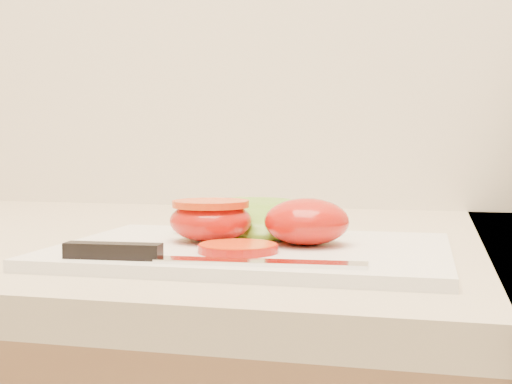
# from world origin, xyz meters

# --- Properties ---
(cutting_board) EXTENTS (0.33, 0.24, 0.01)m
(cutting_board) POSITION_xyz_m (-0.03, 1.54, 0.94)
(cutting_board) COLOR white
(cutting_board) RESTS_ON counter
(tomato_half_dome) EXTENTS (0.07, 0.07, 0.04)m
(tomato_half_dome) POSITION_xyz_m (0.02, 1.55, 0.96)
(tomato_half_dome) COLOR red
(tomato_half_dome) RESTS_ON cutting_board
(tomato_half_cut) EXTENTS (0.07, 0.07, 0.04)m
(tomato_half_cut) POSITION_xyz_m (-0.07, 1.55, 0.96)
(tomato_half_cut) COLOR red
(tomato_half_cut) RESTS_ON cutting_board
(tomato_slice_0) EXTENTS (0.06, 0.06, 0.01)m
(tomato_slice_0) POSITION_xyz_m (-0.03, 1.50, 0.94)
(tomato_slice_0) COLOR #E25A19
(tomato_slice_0) RESTS_ON cutting_board
(lettuce_leaf_0) EXTENTS (0.16, 0.11, 0.03)m
(lettuce_leaf_0) POSITION_xyz_m (-0.04, 1.61, 0.95)
(lettuce_leaf_0) COLOR #6CBF32
(lettuce_leaf_0) RESTS_ON cutting_board
(knife) EXTENTS (0.23, 0.03, 0.01)m
(knife) POSITION_xyz_m (-0.07, 1.44, 0.94)
(knife) COLOR silver
(knife) RESTS_ON cutting_board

